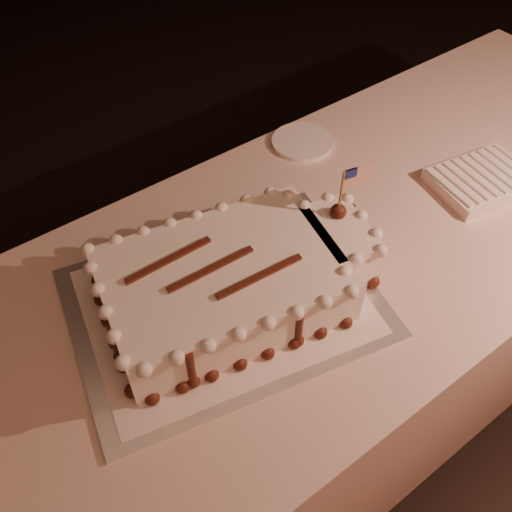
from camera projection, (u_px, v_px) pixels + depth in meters
banquet_table at (291, 352)px, 1.52m from camera, size 2.40×0.80×0.75m
cake_board at (224, 303)px, 1.15m from camera, size 0.68×0.57×0.01m
doily at (224, 301)px, 1.15m from camera, size 0.61×0.51×0.00m
sheet_cake at (238, 279)px, 1.12m from camera, size 0.59×0.41×0.23m
napkin_stack at (482, 180)px, 1.38m from camera, size 0.26×0.21×0.04m
side_plate at (302, 142)px, 1.50m from camera, size 0.16×0.16×0.01m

